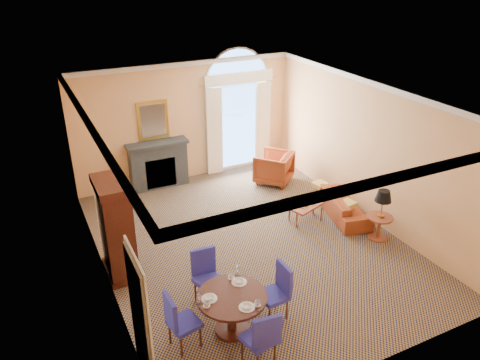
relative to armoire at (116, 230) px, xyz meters
name	(u,v)px	position (x,y,z in m)	size (l,w,h in m)	color
ground	(250,243)	(2.72, -0.23, -0.95)	(7.50, 7.50, 0.00)	#141D40
room_envelope	(235,124)	(2.69, 0.44, 1.56)	(6.04, 7.52, 3.45)	#ECAF71
armoire	(116,230)	(0.00, 0.00, 0.00)	(0.56, 1.00, 1.97)	#39160D
dining_table	(232,305)	(1.27, -2.39, -0.42)	(1.14, 1.14, 0.91)	#39160D
dining_chair_north	(206,272)	(1.21, -1.45, -0.38)	(0.56, 0.56, 1.00)	#2928A0
dining_chair_south	(263,336)	(1.36, -3.25, -0.38)	(0.54, 0.54, 1.00)	#2928A0
dining_chair_east	(278,288)	(2.13, -2.39, -0.38)	(0.47, 0.47, 1.00)	#2928A0
dining_chair_west	(178,319)	(0.37, -2.35, -0.38)	(0.53, 0.53, 1.00)	#2928A0
sofa	(344,205)	(5.27, -0.11, -0.68)	(1.81, 0.71, 0.53)	#973D1B
armchair	(274,168)	(4.68, 2.21, -0.53)	(0.90, 0.93, 0.84)	#973D1B
coffee_table	(306,206)	(4.31, 0.06, -0.57)	(0.90, 0.69, 0.71)	brown
side_table	(382,209)	(5.32, -1.27, -0.21)	(0.54, 0.54, 1.14)	brown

